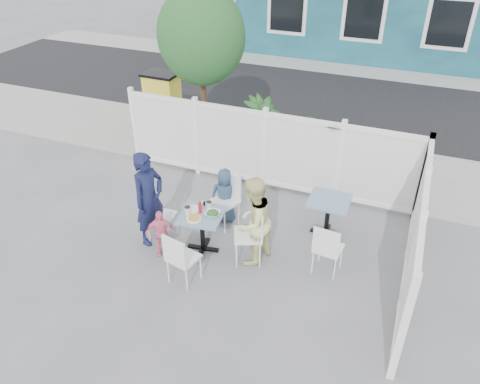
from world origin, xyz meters
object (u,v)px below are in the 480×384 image
at_px(chair_left, 157,211).
at_px(toddler, 161,233).
at_px(utility_cabinet, 163,104).
at_px(spare_table, 328,208).
at_px(boy, 225,196).
at_px(chair_near, 180,256).
at_px(man, 149,199).
at_px(chair_right, 253,230).
at_px(woman, 253,222).
at_px(chair_back, 227,196).
at_px(main_table, 202,222).

xyz_separation_m(chair_left, toddler, (0.26, -0.36, -0.12)).
distance_m(utility_cabinet, spare_table, 5.39).
distance_m(spare_table, boy, 1.80).
bearing_deg(chair_near, toddler, 152.92).
relative_size(utility_cabinet, chair_left, 1.52).
bearing_deg(man, chair_right, -70.71).
bearing_deg(woman, spare_table, 154.75).
bearing_deg(spare_table, chair_back, -170.06).
bearing_deg(chair_back, woman, 155.21).
relative_size(chair_near, woman, 0.61).
distance_m(chair_left, boy, 1.23).
relative_size(spare_table, man, 0.43).
relative_size(chair_back, man, 0.58).
bearing_deg(main_table, spare_table, 32.71).
bearing_deg(man, chair_back, -32.19).
bearing_deg(woman, chair_right, 152.58).
relative_size(utility_cabinet, man, 0.85).
xyz_separation_m(utility_cabinet, chair_right, (3.72, -3.77, -0.12)).
distance_m(chair_near, toddler, 0.81).
bearing_deg(boy, man, 32.18).
relative_size(chair_right, boy, 0.96).
bearing_deg(utility_cabinet, chair_near, -56.68).
height_order(chair_left, chair_back, chair_back).
bearing_deg(woman, chair_left, -72.36).
relative_size(man, boy, 1.61).
height_order(spare_table, boy, boy).
xyz_separation_m(chair_back, woman, (0.76, -0.78, 0.19)).
bearing_deg(chair_back, chair_right, 156.08).
relative_size(spare_table, chair_right, 0.72).
xyz_separation_m(chair_left, chair_near, (0.88, -0.87, -0.01)).
bearing_deg(chair_near, boy, 103.35).
relative_size(chair_right, toddler, 1.19).
height_order(utility_cabinet, chair_near, utility_cabinet).
distance_m(utility_cabinet, chair_left, 4.33).
bearing_deg(chair_near, chair_right, 61.11).
height_order(spare_table, chair_back, chair_back).
height_order(utility_cabinet, spare_table, utility_cabinet).
bearing_deg(chair_back, toddler, 82.19).
bearing_deg(man, spare_table, -51.20).
height_order(spare_table, man, man).
bearing_deg(chair_right, boy, 22.23).
bearing_deg(woman, chair_near, -24.84).
bearing_deg(chair_near, utility_cabinet, 133.99).
bearing_deg(chair_back, chair_near, 110.00).
relative_size(main_table, spare_table, 1.06).
relative_size(main_table, chair_left, 0.82).
relative_size(main_table, chair_right, 0.76).
distance_m(utility_cabinet, woman, 5.29).
relative_size(chair_right, woman, 0.66).
distance_m(spare_table, chair_back, 1.74).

